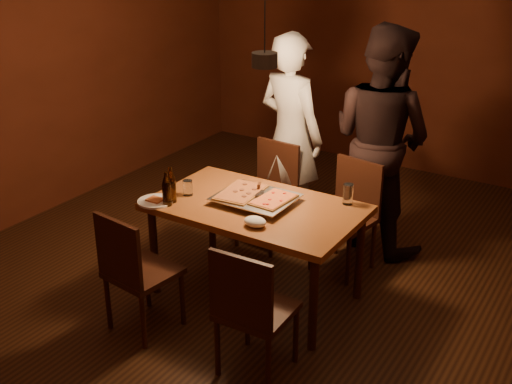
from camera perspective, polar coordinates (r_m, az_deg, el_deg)
The scene contains 19 objects.
room_shell at distance 4.57m, azimuth 0.75°, elevation 7.36°, with size 6.00×6.00×6.00m.
dining_table at distance 4.64m, azimuth 0.00°, elevation -1.97°, with size 1.50×0.90×0.75m.
chair_far_left at distance 5.52m, azimuth 1.35°, elevation 0.72°, with size 0.44×0.44×0.49m.
chair_far_right at distance 5.16m, azimuth 8.38°, elevation -1.19°, with size 0.48×0.48×0.49m.
chair_near_left at distance 4.35m, azimuth -10.93°, elevation -6.27°, with size 0.47×0.47×0.49m.
chair_near_right at distance 3.88m, azimuth -0.54°, elevation -9.78°, with size 0.43×0.43×0.49m.
pizza_tray at distance 4.63m, azimuth -0.03°, elevation -0.67°, with size 0.55×0.45×0.05m, color silver.
pizza_meat at distance 4.68m, azimuth -1.35°, elevation 0.02°, with size 0.26×0.41×0.02m, color maroon.
pizza_cheese at distance 4.55m, azimuth 1.57°, elevation -0.65°, with size 0.22×0.34×0.02m, color gold.
spatula at distance 4.64m, azimuth 0.18°, elevation -0.08°, with size 0.09×0.24×0.04m, color silver, non-canonical shape.
beer_bottle_a at distance 4.59m, azimuth -7.95°, elevation 0.27°, with size 0.07×0.07×0.25m.
beer_bottle_b at distance 4.64m, azimuth -7.57°, elevation 0.63°, with size 0.07×0.07×0.26m.
water_glass_left at distance 4.77m, azimuth -6.09°, elevation 0.38°, with size 0.07×0.07×0.11m, color silver.
water_glass_right at distance 4.64m, azimuth 8.18°, elevation -0.19°, with size 0.07×0.07×0.15m, color silver.
plate_slice at distance 4.70m, azimuth -8.94°, elevation -0.81°, with size 0.26×0.26×0.03m.
napkin at distance 4.28m, azimuth -0.08°, elevation -2.65°, with size 0.16×0.12×0.07m, color white.
diner_white at distance 5.60m, azimuth 3.09°, elevation 5.00°, with size 0.66×0.43×1.80m, color silver.
diner_dark at distance 5.44m, azimuth 11.03°, elevation 4.61°, with size 0.93×0.72×1.91m, color black.
pendant_lamp at distance 4.49m, azimuth 0.77°, elevation 11.79°, with size 0.18×0.18×1.10m.
Camera 1 is at (2.29, -3.76, 2.65)m, focal length 45.00 mm.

